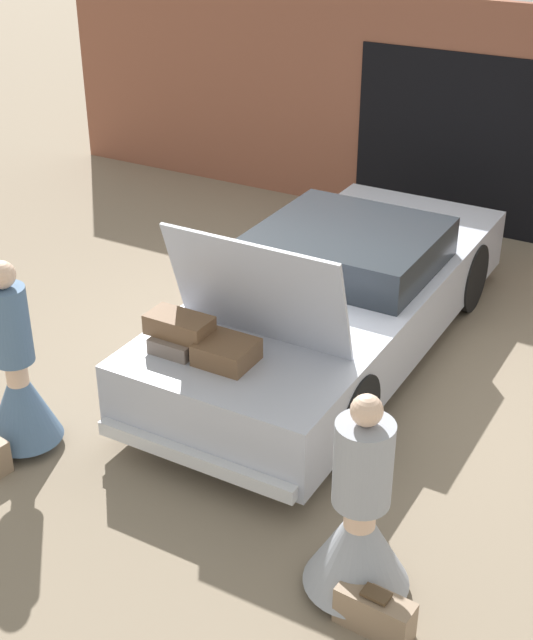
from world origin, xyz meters
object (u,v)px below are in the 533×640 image
object	(u,v)px
person_right	(359,526)
suitcase_beside_right_person	(375,612)
car	(335,298)
person_left	(18,384)

from	to	relation	value
person_right	suitcase_beside_right_person	world-z (taller)	person_right
person_right	car	bearing A→B (deg)	24.68
person_left	person_right	size ratio (longest dim) A/B	1.08
person_left	person_right	xyz separation A→B (m)	(3.04, -0.13, -0.05)
person_left	person_right	bearing A→B (deg)	86.50
car	person_right	distance (m)	3.18
person_left	suitcase_beside_right_person	size ratio (longest dim) A/B	3.21
car	suitcase_beside_right_person	bearing A→B (deg)	-59.85
person_left	suitcase_beside_right_person	bearing A→B (deg)	82.18
person_left	suitcase_beside_right_person	distance (m)	3.34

